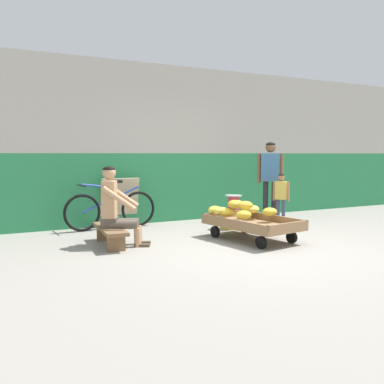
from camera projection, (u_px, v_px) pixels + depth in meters
ground_plane at (254, 249)px, 5.85m from camera, size 80.00×80.00×0.00m
back_wall at (170, 144)px, 8.27m from camera, size 16.00×0.30×2.99m
banana_cart at (252, 225)px, 6.41m from camera, size 1.06×1.56×0.36m
banana_pile at (239, 209)px, 6.51m from camera, size 0.92×0.90×0.25m
low_bench at (110, 232)px, 6.04m from camera, size 0.38×1.12×0.27m
vendor_seated at (116, 206)px, 6.01m from camera, size 0.74×0.63×1.14m
plastic_crate at (233, 220)px, 7.42m from camera, size 0.36×0.28×0.30m
weighing_scale at (233, 203)px, 7.40m from camera, size 0.30×0.30×0.29m
bicycle_near_left at (111, 209)px, 7.37m from camera, size 1.66×0.48×0.86m
sign_board at (119, 202)px, 7.70m from camera, size 0.70×0.23×0.88m
customer_adult at (270, 173)px, 7.93m from camera, size 0.39×0.36×1.53m
customer_child at (281, 194)px, 7.59m from camera, size 0.22×0.26×0.96m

